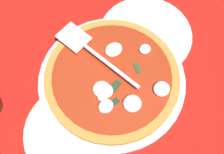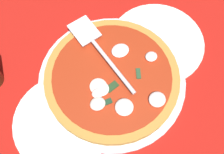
{
  "view_description": "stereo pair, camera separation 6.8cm",
  "coord_description": "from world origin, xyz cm",
  "px_view_note": "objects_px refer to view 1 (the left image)",
  "views": [
    {
      "loc": [
        -20.52,
        -20.94,
        64.34
      ],
      "look_at": [
        -0.94,
        -0.04,
        2.24
      ],
      "focal_mm": 44.34,
      "sensor_mm": 36.0,
      "label": 1
    },
    {
      "loc": [
        -15.01,
        -24.98,
        64.34
      ],
      "look_at": [
        -0.94,
        -0.04,
        2.24
      ],
      "focal_mm": 44.34,
      "sensor_mm": 36.0,
      "label": 2
    }
  ],
  "objects_px": {
    "dinner_plate_right": "(145,34)",
    "pizza": "(113,78)",
    "dinner_plate_left": "(75,131)",
    "pizza_server": "(94,53)"
  },
  "relations": [
    {
      "from": "dinner_plate_left",
      "to": "pizza",
      "type": "xyz_separation_m",
      "value": [
        0.15,
        0.03,
        0.02
      ]
    },
    {
      "from": "dinner_plate_right",
      "to": "pizza_server",
      "type": "bearing_deg",
      "value": 168.15
    },
    {
      "from": "dinner_plate_right",
      "to": "pizza_server",
      "type": "relative_size",
      "value": 0.99
    },
    {
      "from": "dinner_plate_right",
      "to": "dinner_plate_left",
      "type": "bearing_deg",
      "value": -166.78
    },
    {
      "from": "dinner_plate_left",
      "to": "pizza_server",
      "type": "relative_size",
      "value": 0.93
    },
    {
      "from": "dinner_plate_left",
      "to": "dinner_plate_right",
      "type": "bearing_deg",
      "value": 13.22
    },
    {
      "from": "dinner_plate_right",
      "to": "pizza",
      "type": "xyz_separation_m",
      "value": [
        -0.16,
        -0.04,
        0.02
      ]
    },
    {
      "from": "pizza_server",
      "to": "pizza",
      "type": "bearing_deg",
      "value": 170.73
    },
    {
      "from": "dinner_plate_right",
      "to": "pizza",
      "type": "relative_size",
      "value": 0.75
    },
    {
      "from": "dinner_plate_left",
      "to": "dinner_plate_right",
      "type": "height_order",
      "value": "same"
    }
  ]
}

